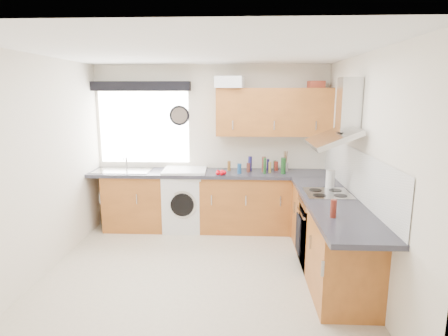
{
  "coord_description": "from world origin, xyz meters",
  "views": [
    {
      "loc": [
        0.48,
        -4.01,
        2.08
      ],
      "look_at": [
        0.25,
        0.85,
        1.1
      ],
      "focal_mm": 30.0,
      "sensor_mm": 36.0,
      "label": 1
    }
  ],
  "objects_px": {
    "upper_cabinets": "(273,112)",
    "washing_machine": "(185,199)",
    "extractor_hood": "(341,121)",
    "oven": "(325,233)"
  },
  "relations": [
    {
      "from": "upper_cabinets",
      "to": "washing_machine",
      "type": "xyz_separation_m",
      "value": [
        -1.33,
        -0.1,
        -1.33
      ]
    },
    {
      "from": "extractor_hood",
      "to": "upper_cabinets",
      "type": "distance_m",
      "value": 1.48
    },
    {
      "from": "oven",
      "to": "upper_cabinets",
      "type": "bearing_deg",
      "value": 112.54
    },
    {
      "from": "oven",
      "to": "extractor_hood",
      "type": "xyz_separation_m",
      "value": [
        0.1,
        -0.0,
        1.34
      ]
    },
    {
      "from": "extractor_hood",
      "to": "upper_cabinets",
      "type": "height_order",
      "value": "upper_cabinets"
    },
    {
      "from": "oven",
      "to": "upper_cabinets",
      "type": "distance_m",
      "value": 1.99
    },
    {
      "from": "oven",
      "to": "upper_cabinets",
      "type": "relative_size",
      "value": 0.5
    },
    {
      "from": "extractor_hood",
      "to": "oven",
      "type": "bearing_deg",
      "value": 180.0
    },
    {
      "from": "oven",
      "to": "extractor_hood",
      "type": "distance_m",
      "value": 1.35
    },
    {
      "from": "extractor_hood",
      "to": "washing_machine",
      "type": "relative_size",
      "value": 0.83
    }
  ]
}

